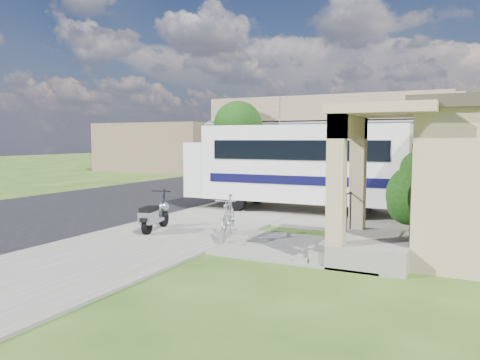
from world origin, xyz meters
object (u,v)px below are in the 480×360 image
at_px(pickup_truck, 235,170).
at_px(van, 274,164).
at_px(garden_hose, 335,242).
at_px(bicycle, 228,219).
at_px(scooter, 154,216).
at_px(shrub, 421,192).
at_px(motorhome, 298,163).

relative_size(pickup_truck, van, 1.08).
distance_m(van, garden_hose, 22.80).
bearing_deg(van, bicycle, -80.37).
xyz_separation_m(scooter, pickup_truck, (-4.55, 14.21, 0.36)).
bearing_deg(van, scooter, -86.31).
xyz_separation_m(shrub, garden_hose, (-1.83, -2.21, -1.13)).
height_order(motorhome, shrub, motorhome).
bearing_deg(van, pickup_truck, -96.74).
distance_m(scooter, garden_hose, 5.13).
distance_m(motorhome, bicycle, 5.72).
bearing_deg(pickup_truck, shrub, 126.06).
bearing_deg(motorhome, scooter, -114.61).
distance_m(pickup_truck, garden_hose, 16.55).
relative_size(bicycle, van, 0.33).
distance_m(shrub, van, 21.76).
bearing_deg(motorhome, pickup_truck, 126.97).
xyz_separation_m(shrub, van, (-11.74, 18.32, -0.38)).
height_order(shrub, pickup_truck, shrub).
distance_m(motorhome, shrub, 5.31).
xyz_separation_m(shrub, bicycle, (-4.54, -2.87, -0.65)).
height_order(scooter, van, van).
bearing_deg(garden_hose, pickup_truck, 125.56).
distance_m(shrub, pickup_truck, 16.05).
xyz_separation_m(shrub, pickup_truck, (-11.44, 11.24, -0.36)).
distance_m(motorhome, pickup_truck, 11.02).
bearing_deg(garden_hose, van, 115.77).
xyz_separation_m(shrub, scooter, (-6.89, -2.97, -0.72)).
bearing_deg(scooter, pickup_truck, 94.96).
bearing_deg(motorhome, shrub, -33.02).
distance_m(bicycle, garden_hose, 2.83).
xyz_separation_m(motorhome, garden_hose, (2.70, -4.92, -1.70)).
distance_m(shrub, bicycle, 5.41).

